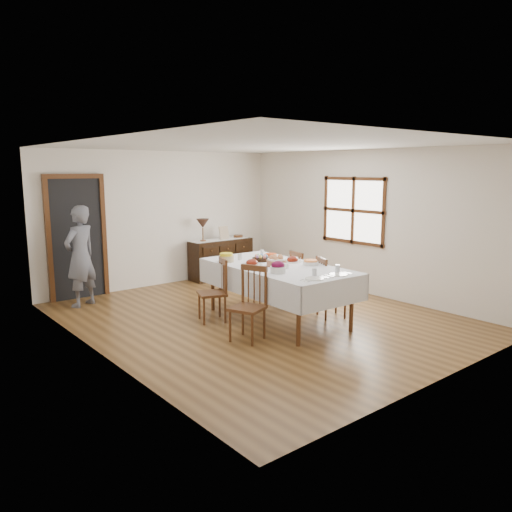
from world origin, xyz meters
TOP-DOWN VIEW (x-y plane):
  - ground at (0.00, 0.00)m, footprint 6.00×6.00m
  - room_shell at (-0.15, 0.42)m, footprint 5.02×6.02m
  - dining_table at (0.12, -0.25)m, footprint 1.35×2.50m
  - chair_left_near at (-0.74, -0.66)m, footprint 0.54×0.54m
  - chair_left_far at (-0.61, 0.32)m, footprint 0.51×0.51m
  - chair_right_near at (0.84, -0.63)m, footprint 0.51×0.51m
  - chair_right_far at (1.05, 0.16)m, footprint 0.43×0.43m
  - sideboard at (1.19, 2.72)m, footprint 1.35×0.50m
  - person at (-1.85, 2.41)m, footprint 0.66×0.56m
  - bread_basket at (0.09, -0.26)m, footprint 0.29×0.29m
  - egg_basket at (0.18, 0.19)m, footprint 0.29×0.29m
  - ham_platter_a at (-0.15, 0.01)m, footprint 0.32×0.32m
  - ham_platter_b at (0.50, -0.19)m, footprint 0.28×0.28m
  - beet_bowl at (-0.22, -0.65)m, footprint 0.22×0.22m
  - carrot_bowl at (0.42, 0.24)m, footprint 0.20×0.20m
  - pineapple_bowl at (-0.28, 0.48)m, footprint 0.24×0.24m
  - casserole_dish at (0.53, -0.53)m, footprint 0.23×0.23m
  - butter_dish at (0.04, -0.47)m, footprint 0.14×0.10m
  - setting_left at (-0.07, -1.20)m, footprint 0.42×0.31m
  - setting_right at (0.36, -1.22)m, footprint 0.42×0.31m
  - glass_far_a at (-0.02, 0.48)m, footprint 0.07×0.07m
  - glass_far_b at (0.52, 0.58)m, footprint 0.06×0.06m
  - runner at (1.16, 2.75)m, footprint 1.30×0.35m
  - table_lamp at (0.75, 2.71)m, footprint 0.26×0.26m
  - picture_frame at (1.24, 2.66)m, footprint 0.22×0.08m
  - deco_bowl at (1.65, 2.72)m, footprint 0.20×0.20m

SIDE VIEW (x-z plane):
  - ground at x=0.00m, z-range 0.00..0.00m
  - sideboard at x=1.19m, z-range 0.00..0.81m
  - chair_right_far at x=1.05m, z-range 0.01..0.91m
  - chair_right_near at x=0.84m, z-range 0.01..0.94m
  - chair_left_far at x=-0.61m, z-range 0.01..0.95m
  - chair_left_near at x=-0.74m, z-range 0.01..1.00m
  - dining_table at x=0.12m, z-range 0.32..1.17m
  - runner at x=1.16m, z-range 0.81..0.82m
  - deco_bowl at x=1.65m, z-range 0.81..0.87m
  - setting_left at x=-0.07m, z-range 0.81..0.91m
  - setting_right at x=0.36m, z-range 0.81..0.91m
  - ham_platter_a at x=-0.15m, z-range 0.81..0.93m
  - ham_platter_b at x=0.50m, z-range 0.81..0.93m
  - butter_dish at x=0.04m, z-range 0.84..0.91m
  - egg_basket at x=0.18m, z-range 0.82..0.93m
  - casserole_dish at x=0.53m, z-range 0.84..0.92m
  - carrot_bowl at x=0.42m, z-range 0.84..0.92m
  - glass_far_b at x=0.52m, z-range 0.84..0.93m
  - glass_far_a at x=-0.02m, z-range 0.84..0.94m
  - person at x=-1.85m, z-range 0.00..1.79m
  - pineapple_bowl at x=-0.28m, z-range 0.84..0.97m
  - bread_basket at x=0.09m, z-range 0.82..0.99m
  - beet_bowl at x=-0.22m, z-range 0.83..1.00m
  - picture_frame at x=1.24m, z-range 0.81..1.09m
  - table_lamp at x=0.75m, z-range 0.94..1.40m
  - room_shell at x=-0.15m, z-range 0.32..2.97m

